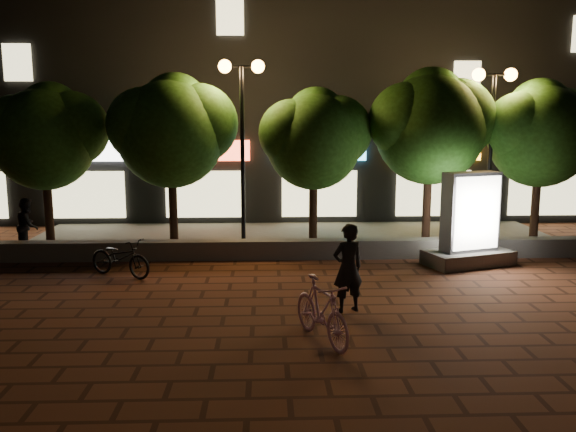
{
  "coord_description": "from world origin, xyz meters",
  "views": [
    {
      "loc": [
        -0.86,
        -11.21,
        3.69
      ],
      "look_at": [
        -0.37,
        1.5,
        1.56
      ],
      "focal_mm": 36.57,
      "sensor_mm": 36.0,
      "label": 1
    }
  ],
  "objects_px": {
    "tree_right": "(431,123)",
    "ad_kiosk": "(469,228)",
    "pedestrian": "(28,226)",
    "scooter_parked": "(120,257)",
    "tree_mid": "(315,135)",
    "tree_far_left": "(46,133)",
    "tree_left": "(173,127)",
    "rider": "(348,268)",
    "street_lamp_right": "(493,111)",
    "scooter_pink": "(321,311)",
    "street_lamp_left": "(242,106)",
    "tree_far_right": "(541,130)"
  },
  "relations": [
    {
      "from": "ad_kiosk",
      "to": "scooter_parked",
      "type": "height_order",
      "value": "ad_kiosk"
    },
    {
      "from": "tree_mid",
      "to": "ad_kiosk",
      "type": "distance_m",
      "value": 4.93
    },
    {
      "from": "tree_mid",
      "to": "scooter_parked",
      "type": "distance_m",
      "value": 6.38
    },
    {
      "from": "tree_far_left",
      "to": "scooter_pink",
      "type": "bearing_deg",
      "value": -46.52
    },
    {
      "from": "street_lamp_right",
      "to": "scooter_pink",
      "type": "xyz_separation_m",
      "value": [
        -5.45,
        -7.12,
        -3.35
      ]
    },
    {
      "from": "ad_kiosk",
      "to": "tree_far_left",
      "type": "bearing_deg",
      "value": 168.46
    },
    {
      "from": "tree_right",
      "to": "street_lamp_right",
      "type": "height_order",
      "value": "tree_right"
    },
    {
      "from": "street_lamp_left",
      "to": "scooter_parked",
      "type": "height_order",
      "value": "street_lamp_left"
    },
    {
      "from": "ad_kiosk",
      "to": "scooter_pink",
      "type": "height_order",
      "value": "ad_kiosk"
    },
    {
      "from": "tree_far_right",
      "to": "scooter_parked",
      "type": "distance_m",
      "value": 12.12
    },
    {
      "from": "pedestrian",
      "to": "scooter_pink",
      "type": "bearing_deg",
      "value": -139.94
    },
    {
      "from": "street_lamp_right",
      "to": "rider",
      "type": "height_order",
      "value": "street_lamp_right"
    },
    {
      "from": "tree_far_left",
      "to": "tree_right",
      "type": "relative_size",
      "value": 0.91
    },
    {
      "from": "tree_mid",
      "to": "tree_right",
      "type": "bearing_deg",
      "value": 0.0
    },
    {
      "from": "street_lamp_left",
      "to": "pedestrian",
      "type": "xyz_separation_m",
      "value": [
        -5.78,
        -0.64,
        -3.19
      ]
    },
    {
      "from": "tree_right",
      "to": "scooter_pink",
      "type": "relative_size",
      "value": 2.81
    },
    {
      "from": "tree_left",
      "to": "street_lamp_left",
      "type": "height_order",
      "value": "street_lamp_left"
    },
    {
      "from": "tree_left",
      "to": "tree_right",
      "type": "height_order",
      "value": "tree_right"
    },
    {
      "from": "tree_far_right",
      "to": "pedestrian",
      "type": "relative_size",
      "value": 3.15
    },
    {
      "from": "ad_kiosk",
      "to": "pedestrian",
      "type": "relative_size",
      "value": 1.6
    },
    {
      "from": "scooter_pink",
      "to": "tree_far_left",
      "type": "bearing_deg",
      "value": 110.83
    },
    {
      "from": "pedestrian",
      "to": "tree_mid",
      "type": "bearing_deg",
      "value": -91.88
    },
    {
      "from": "scooter_pink",
      "to": "scooter_parked",
      "type": "distance_m",
      "value": 6.09
    },
    {
      "from": "tree_left",
      "to": "rider",
      "type": "bearing_deg",
      "value": -54.61
    },
    {
      "from": "scooter_pink",
      "to": "pedestrian",
      "type": "distance_m",
      "value": 9.79
    },
    {
      "from": "street_lamp_left",
      "to": "rider",
      "type": "distance_m",
      "value": 6.78
    },
    {
      "from": "scooter_pink",
      "to": "pedestrian",
      "type": "bearing_deg",
      "value": 115.86
    },
    {
      "from": "tree_far_right",
      "to": "pedestrian",
      "type": "bearing_deg",
      "value": -176.4
    },
    {
      "from": "tree_left",
      "to": "scooter_pink",
      "type": "relative_size",
      "value": 2.71
    },
    {
      "from": "street_lamp_right",
      "to": "ad_kiosk",
      "type": "xyz_separation_m",
      "value": [
        -1.21,
        -2.03,
        -2.94
      ]
    },
    {
      "from": "scooter_parked",
      "to": "tree_mid",
      "type": "bearing_deg",
      "value": -28.28
    },
    {
      "from": "tree_right",
      "to": "ad_kiosk",
      "type": "xyz_separation_m",
      "value": [
        0.43,
        -2.29,
        -2.61
      ]
    },
    {
      "from": "rider",
      "to": "scooter_parked",
      "type": "height_order",
      "value": "rider"
    },
    {
      "from": "tree_far_right",
      "to": "tree_right",
      "type": "bearing_deg",
      "value": 180.0
    },
    {
      "from": "scooter_parked",
      "to": "pedestrian",
      "type": "distance_m",
      "value": 3.73
    },
    {
      "from": "ad_kiosk",
      "to": "pedestrian",
      "type": "height_order",
      "value": "ad_kiosk"
    },
    {
      "from": "tree_left",
      "to": "tree_right",
      "type": "xyz_separation_m",
      "value": [
        7.3,
        0.0,
        0.12
      ]
    },
    {
      "from": "scooter_parked",
      "to": "tree_right",
      "type": "bearing_deg",
      "value": -40.1
    },
    {
      "from": "ad_kiosk",
      "to": "pedestrian",
      "type": "distance_m",
      "value": 11.65
    },
    {
      "from": "street_lamp_right",
      "to": "scooter_parked",
      "type": "height_order",
      "value": "street_lamp_right"
    },
    {
      "from": "tree_far_left",
      "to": "pedestrian",
      "type": "height_order",
      "value": "tree_far_left"
    },
    {
      "from": "tree_mid",
      "to": "tree_right",
      "type": "relative_size",
      "value": 0.89
    },
    {
      "from": "street_lamp_left",
      "to": "scooter_pink",
      "type": "relative_size",
      "value": 2.87
    },
    {
      "from": "tree_far_left",
      "to": "tree_left",
      "type": "distance_m",
      "value": 3.51
    },
    {
      "from": "ad_kiosk",
      "to": "scooter_parked",
      "type": "distance_m",
      "value": 8.63
    },
    {
      "from": "tree_right",
      "to": "pedestrian",
      "type": "height_order",
      "value": "tree_right"
    },
    {
      "from": "tree_mid",
      "to": "scooter_pink",
      "type": "xyz_separation_m",
      "value": [
        -0.5,
        -7.38,
        -2.67
      ]
    },
    {
      "from": "tree_right",
      "to": "rider",
      "type": "relative_size",
      "value": 2.93
    },
    {
      "from": "tree_left",
      "to": "tree_mid",
      "type": "distance_m",
      "value": 4.0
    },
    {
      "from": "street_lamp_right",
      "to": "tree_right",
      "type": "bearing_deg",
      "value": 170.9
    }
  ]
}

